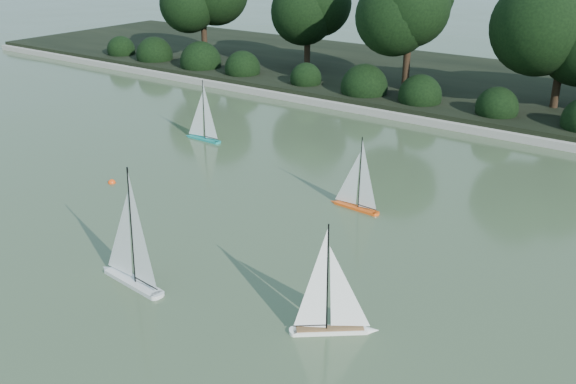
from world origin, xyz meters
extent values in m
plane|color=#36462A|center=(0.00, 0.00, 0.00)|extent=(80.00, 80.00, 0.00)
cube|color=gray|center=(0.00, 9.00, 0.09)|extent=(40.00, 0.35, 0.18)
cube|color=black|center=(0.00, 13.00, 0.15)|extent=(40.00, 8.00, 0.30)
cylinder|color=black|center=(-11.00, 11.20, 0.76)|extent=(0.20, 0.20, 1.51)
cylinder|color=black|center=(-7.00, 11.80, 0.68)|extent=(0.20, 0.20, 1.37)
sphere|color=black|center=(-7.00, 11.80, 2.38)|extent=(2.24, 2.24, 2.24)
cylinder|color=black|center=(-3.00, 10.90, 0.83)|extent=(0.20, 0.20, 1.66)
cylinder|color=black|center=(1.00, 11.40, 0.63)|extent=(0.20, 0.20, 1.26)
sphere|color=black|center=(1.00, 11.40, 2.21)|extent=(2.10, 2.10, 2.10)
sphere|color=black|center=(-14.00, 9.90, 0.45)|extent=(1.10, 1.10, 1.10)
sphere|color=black|center=(-12.00, 9.90, 0.45)|extent=(1.10, 1.10, 1.10)
sphere|color=black|center=(-10.00, 9.90, 0.45)|extent=(1.10, 1.10, 1.10)
sphere|color=black|center=(-8.00, 9.90, 0.45)|extent=(1.10, 1.10, 1.10)
sphere|color=black|center=(-6.00, 9.90, 0.45)|extent=(1.10, 1.10, 1.10)
sphere|color=black|center=(-4.00, 9.90, 0.45)|extent=(1.10, 1.10, 1.10)
sphere|color=black|center=(-2.00, 9.90, 0.45)|extent=(1.10, 1.10, 1.10)
sphere|color=black|center=(0.00, 9.90, 0.45)|extent=(1.10, 1.10, 1.10)
cube|color=silver|center=(-1.47, -0.72, 0.05)|extent=(1.11, 0.33, 0.11)
cone|color=silver|center=(-2.10, -0.65, 0.05)|extent=(0.24, 0.24, 0.22)
cylinder|color=silver|center=(-0.93, -0.77, 0.05)|extent=(0.14, 0.14, 0.11)
cylinder|color=black|center=(-1.42, -0.72, 0.95)|extent=(0.02, 0.02, 1.69)
cylinder|color=black|center=(-1.18, -0.75, 0.17)|extent=(0.50, 0.07, 0.02)
cube|color=white|center=(1.39, -0.09, 0.05)|extent=(0.82, 0.71, 0.09)
cone|color=white|center=(1.80, 0.24, 0.05)|extent=(0.26, 0.26, 0.18)
cylinder|color=white|center=(1.04, -0.37, 0.05)|extent=(0.15, 0.15, 0.09)
cube|color=olive|center=(1.39, -0.09, 0.09)|extent=(0.74, 0.63, 0.01)
cylinder|color=black|center=(1.36, -0.12, 0.79)|extent=(0.03, 0.03, 1.41)
cylinder|color=black|center=(1.20, -0.24, 0.15)|extent=(0.33, 0.27, 0.01)
cube|color=#F35112|center=(-0.23, 3.36, 0.04)|extent=(0.84, 0.22, 0.08)
cone|color=#F35112|center=(-0.72, 3.39, 0.04)|extent=(0.18, 0.18, 0.17)
cylinder|color=#F35112|center=(0.18, 3.33, 0.04)|extent=(0.11, 0.11, 0.08)
cylinder|color=black|center=(-0.19, 3.36, 0.73)|extent=(0.02, 0.02, 1.29)
cylinder|color=black|center=(-0.01, 3.34, 0.13)|extent=(0.38, 0.04, 0.01)
cube|color=#18867E|center=(-5.15, 4.74, 0.04)|extent=(0.90, 0.19, 0.09)
cone|color=#18867E|center=(-5.66, 4.74, 0.04)|extent=(0.18, 0.18, 0.18)
cylinder|color=#18867E|center=(-4.70, 4.73, 0.04)|extent=(0.11, 0.11, 0.09)
cylinder|color=black|center=(-5.10, 4.73, 0.78)|extent=(0.02, 0.02, 1.38)
cylinder|color=black|center=(-4.90, 4.73, 0.14)|extent=(0.41, 0.02, 0.01)
sphere|color=#F9450D|center=(-4.74, 1.65, 0.00)|extent=(0.15, 0.15, 0.15)
camera|label=1|loc=(4.85, -5.80, 4.63)|focal=40.00mm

